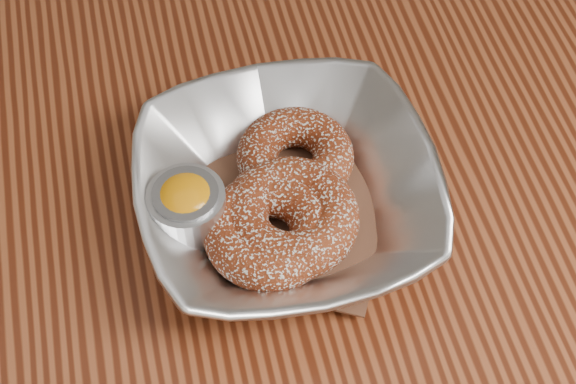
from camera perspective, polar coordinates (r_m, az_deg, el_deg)
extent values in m
cube|color=brown|center=(0.65, 0.61, -5.74)|extent=(1.20, 0.80, 0.04)
imported|color=silver|center=(0.63, 0.00, -0.19)|extent=(0.22, 0.22, 0.05)
cube|color=brown|center=(0.64, 0.00, -1.08)|extent=(0.20, 0.20, 0.00)
torus|color=maroon|center=(0.65, 0.47, 2.31)|extent=(0.10, 0.10, 0.03)
torus|color=maroon|center=(0.62, 0.09, -1.65)|extent=(0.11, 0.11, 0.03)
torus|color=maroon|center=(0.61, -1.19, -2.52)|extent=(0.11, 0.11, 0.03)
cylinder|color=silver|center=(0.62, -6.47, -1.32)|extent=(0.05, 0.05, 0.04)
cylinder|color=gray|center=(0.62, -6.50, -1.12)|extent=(0.05, 0.05, 0.04)
ellipsoid|color=orange|center=(0.61, -6.61, -0.45)|extent=(0.04, 0.04, 0.03)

